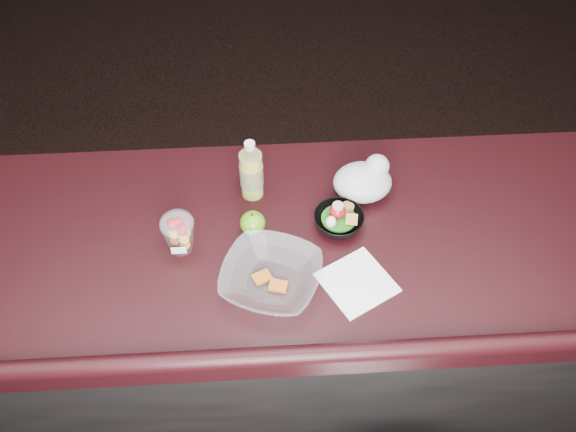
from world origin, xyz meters
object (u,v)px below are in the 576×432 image
object	(u,v)px
fruit_cup	(179,232)
takeout_bowl	(271,277)
lemonade_bottle	(251,173)
snack_bowl	(338,220)
green_apple	(253,223)

from	to	relation	value
fruit_cup	takeout_bowl	distance (m)	0.26
lemonade_bottle	snack_bowl	xyz separation A→B (m)	(0.23, -0.13, -0.06)
lemonade_bottle	snack_bowl	world-z (taller)	lemonade_bottle
takeout_bowl	fruit_cup	bearing A→B (deg)	150.85
lemonade_bottle	green_apple	world-z (taller)	lemonade_bottle
lemonade_bottle	fruit_cup	size ratio (longest dim) A/B	1.57
green_apple	takeout_bowl	distance (m)	0.18
green_apple	takeout_bowl	xyz separation A→B (m)	(0.04, -0.17, -0.00)
fruit_cup	green_apple	distance (m)	0.20
fruit_cup	green_apple	world-z (taller)	fruit_cup
lemonade_bottle	green_apple	bearing A→B (deg)	-90.85
snack_bowl	fruit_cup	bearing A→B (deg)	-173.47
lemonade_bottle	fruit_cup	world-z (taller)	lemonade_bottle
snack_bowl	lemonade_bottle	bearing A→B (deg)	150.03
lemonade_bottle	green_apple	size ratio (longest dim) A/B	2.74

